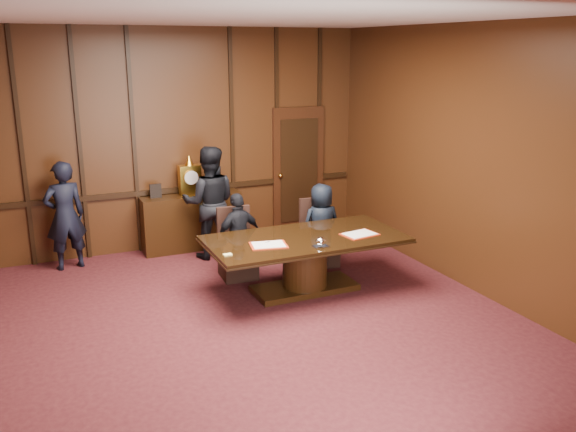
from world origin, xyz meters
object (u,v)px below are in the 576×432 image
at_px(conference_table, 305,255).
at_px(witness_right, 210,203).
at_px(signatory_right, 321,225).
at_px(witness_left, 65,216).
at_px(signatory_left, 239,236).
at_px(sideboard, 192,220).

height_order(conference_table, witness_right, witness_right).
relative_size(conference_table, signatory_right, 2.08).
bearing_deg(conference_table, signatory_right, 50.91).
bearing_deg(signatory_right, witness_left, -20.50).
relative_size(signatory_left, witness_left, 0.77).
relative_size(conference_table, witness_right, 1.50).
bearing_deg(sideboard, signatory_right, -45.75).
relative_size(signatory_right, witness_left, 0.78).
distance_m(conference_table, signatory_left, 1.04).
xyz_separation_m(conference_table, witness_left, (-2.83, 2.23, 0.30)).
bearing_deg(witness_left, conference_table, 130.67).
xyz_separation_m(witness_left, witness_right, (2.08, -0.37, 0.07)).
xyz_separation_m(signatory_left, witness_left, (-2.18, 1.43, 0.19)).
bearing_deg(signatory_right, sideboard, -43.89).
bearing_deg(witness_left, witness_right, 158.85).
bearing_deg(signatory_right, signatory_left, 1.86).
bearing_deg(witness_left, sideboard, 173.67).
height_order(signatory_left, witness_left, witness_left).
bearing_deg(signatory_left, witness_right, -98.70).
bearing_deg(witness_right, conference_table, 129.67).
bearing_deg(witness_right, signatory_right, 160.62).
relative_size(sideboard, signatory_right, 1.27).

